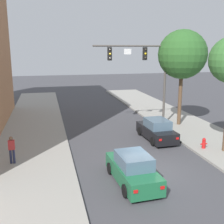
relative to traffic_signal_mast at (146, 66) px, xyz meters
name	(u,v)px	position (x,y,z in m)	size (l,w,h in m)	color
ground_plane	(149,172)	(-2.83, -8.69, -5.33)	(120.00, 120.00, 0.00)	#424247
sidewalk_left	(28,184)	(-9.33, -8.69, -5.25)	(5.00, 60.00, 0.15)	#99968E
traffic_signal_mast	(146,66)	(0.00, 0.00, 0.00)	(6.32, 0.38, 7.50)	#514C47
car_lead_black	(157,130)	(-0.23, -3.35, -4.61)	(1.94, 4.29, 1.60)	black
car_following_green	(133,170)	(-4.10, -9.65, -4.61)	(2.01, 4.32, 1.60)	#1E663D
pedestrian_sidewalk_left_walker	(12,148)	(-10.31, -5.95, -4.27)	(0.36, 0.22, 1.64)	#232847
fire_hydrant	(204,143)	(2.00, -6.27, -4.82)	(0.48, 0.24, 0.72)	red
street_tree_second	(182,55)	(3.18, -0.20, 0.90)	(4.14, 4.14, 8.18)	brown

